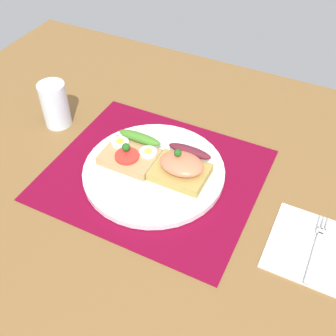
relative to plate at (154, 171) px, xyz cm
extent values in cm
cube|color=brown|center=(0.00, 0.00, -2.55)|extent=(120.00, 90.00, 3.20)
cube|color=maroon|center=(0.00, 0.00, -0.80)|extent=(39.25, 33.93, 0.30)
cylinder|color=white|center=(0.00, 0.00, 0.00)|extent=(26.93, 26.93, 1.30)
cube|color=tan|center=(-5.19, -0.21, 1.51)|extent=(10.41, 7.78, 1.73)
cylinder|color=red|center=(-5.10, -1.02, 2.68)|extent=(4.58, 4.58, 0.60)
ellipsoid|color=#427C25|center=(-5.19, 4.08, 3.28)|extent=(9.16, 2.20, 1.80)
sphere|color=#1E5919|center=(-5.85, -0.21, 3.78)|extent=(1.60, 1.60, 1.60)
cylinder|color=white|center=(-8.32, 1.81, 2.63)|extent=(3.38, 3.38, 0.50)
cylinder|color=yellow|center=(-8.32, 1.81, 2.96)|extent=(1.52, 1.52, 0.16)
cylinder|color=white|center=(-2.07, 1.72, 2.63)|extent=(3.38, 3.38, 0.50)
cylinder|color=yellow|center=(-2.07, 1.72, 2.96)|extent=(1.52, 1.52, 0.16)
cube|color=#A38C44|center=(5.19, 0.52, 1.53)|extent=(10.18, 7.75, 1.76)
ellipsoid|color=#E76F4C|center=(5.41, 0.70, 3.65)|extent=(8.35, 6.20, 2.48)
ellipsoid|color=#561A25|center=(5.19, 4.80, 3.31)|extent=(8.65, 2.20, 1.80)
sphere|color=#1E5919|center=(4.39, 1.12, 5.59)|extent=(1.40, 1.40, 1.40)
cube|color=white|center=(30.53, -3.55, -0.65)|extent=(13.14, 14.46, 0.60)
cube|color=#B7B7BC|center=(31.45, -5.64, -0.19)|extent=(0.80, 10.48, 0.32)
cube|color=#B7B7BC|center=(31.45, -0.20, -0.19)|extent=(1.50, 1.20, 0.32)
cube|color=#B7B7BC|center=(30.80, 1.80, -0.19)|extent=(0.32, 2.80, 0.32)
cube|color=#B7B7BC|center=(31.45, 1.80, -0.19)|extent=(0.32, 2.80, 0.32)
cube|color=#B7B7BC|center=(32.10, 1.80, -0.19)|extent=(0.32, 2.80, 0.32)
cylinder|color=silver|center=(-26.00, 4.80, 3.99)|extent=(5.68, 5.68, 9.89)
camera|label=1|loc=(26.84, -48.23, 55.37)|focal=43.94mm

